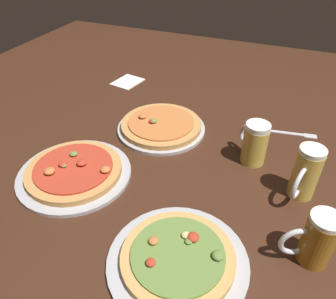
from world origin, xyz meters
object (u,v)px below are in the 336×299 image
(pizza_plate_near, at_px, (178,259))
(pizza_plate_far, at_px, (161,126))
(beer_mug_pale, at_px, (305,174))
(napkin_folded, at_px, (128,81))
(beer_mug_dark, at_px, (254,143))
(fork_left, at_px, (287,133))
(beer_mug_amber, at_px, (317,239))
(pizza_plate_side, at_px, (74,172))

(pizza_plate_near, height_order, pizza_plate_far, same)
(pizza_plate_far, xyz_separation_m, beer_mug_pale, (0.49, -0.16, 0.06))
(beer_mug_pale, height_order, napkin_folded, beer_mug_pale)
(beer_mug_dark, height_order, napkin_folded, beer_mug_dark)
(beer_mug_pale, xyz_separation_m, fork_left, (-0.06, 0.31, -0.07))
(pizza_plate_far, bearing_deg, beer_mug_dark, -8.98)
(beer_mug_amber, bearing_deg, beer_mug_dark, 121.51)
(fork_left, bearing_deg, beer_mug_amber, -78.87)
(fork_left, bearing_deg, pizza_plate_far, -160.71)
(beer_mug_dark, distance_m, beer_mug_amber, 0.37)
(pizza_plate_far, height_order, beer_mug_pale, beer_mug_pale)
(beer_mug_dark, bearing_deg, napkin_folded, 150.41)
(pizza_plate_near, distance_m, pizza_plate_side, 0.43)
(pizza_plate_far, relative_size, pizza_plate_side, 0.93)
(pizza_plate_near, bearing_deg, pizza_plate_far, 117.13)
(napkin_folded, bearing_deg, beer_mug_dark, -29.59)
(pizza_plate_side, height_order, fork_left, pizza_plate_side)
(pizza_plate_far, relative_size, beer_mug_dark, 2.29)
(pizza_plate_side, xyz_separation_m, fork_left, (0.57, 0.48, -0.01))
(beer_mug_amber, relative_size, beer_mug_pale, 0.88)
(pizza_plate_side, bearing_deg, beer_mug_amber, -3.20)
(pizza_plate_near, xyz_separation_m, beer_mug_amber, (0.28, 0.13, 0.05))
(pizza_plate_far, distance_m, beer_mug_amber, 0.65)
(beer_mug_dark, bearing_deg, pizza_plate_near, -100.69)
(pizza_plate_far, xyz_separation_m, pizza_plate_side, (-0.14, -0.33, -0.00))
(beer_mug_dark, bearing_deg, beer_mug_amber, -58.49)
(beer_mug_amber, bearing_deg, pizza_plate_side, 176.80)
(napkin_folded, bearing_deg, beer_mug_pale, -30.55)
(beer_mug_pale, bearing_deg, pizza_plate_far, 162.11)
(pizza_plate_far, bearing_deg, napkin_folded, 134.30)
(beer_mug_dark, xyz_separation_m, beer_mug_amber, (0.19, -0.31, 0.00))
(fork_left, bearing_deg, pizza_plate_side, -139.87)
(napkin_folded, bearing_deg, fork_left, -12.34)
(pizza_plate_far, xyz_separation_m, beer_mug_amber, (0.53, -0.37, 0.05))
(napkin_folded, distance_m, fork_left, 0.75)
(beer_mug_amber, distance_m, napkin_folded, 1.07)
(pizza_plate_near, distance_m, fork_left, 0.67)
(beer_mug_pale, relative_size, fork_left, 0.73)
(pizza_plate_near, relative_size, beer_mug_pale, 2.06)
(pizza_plate_near, relative_size, pizza_plate_side, 0.95)
(beer_mug_dark, bearing_deg, pizza_plate_far, 171.02)
(pizza_plate_far, height_order, beer_mug_amber, beer_mug_amber)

